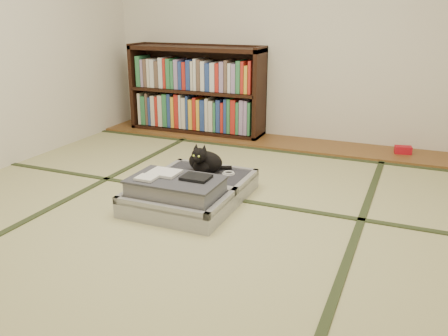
% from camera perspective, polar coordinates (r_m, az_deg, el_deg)
% --- Properties ---
extents(floor, '(4.50, 4.50, 0.00)m').
position_cam_1_polar(floor, '(3.12, -3.37, -6.13)').
color(floor, '#C0C080').
rests_on(floor, ground).
extents(wood_strip, '(4.00, 0.50, 0.02)m').
position_cam_1_polar(wood_strip, '(4.89, 7.03, 3.08)').
color(wood_strip, brown).
rests_on(wood_strip, ground).
extents(red_item, '(0.16, 0.12, 0.07)m').
position_cam_1_polar(red_item, '(4.74, 20.74, 2.05)').
color(red_item, '#B60E1B').
rests_on(red_item, wood_strip).
extents(tatami_borders, '(4.00, 4.50, 0.01)m').
position_cam_1_polar(tatami_borders, '(3.54, 0.17, -3.00)').
color(tatami_borders, '#2D381E').
rests_on(tatami_borders, ground).
extents(bookcase, '(1.49, 0.34, 0.96)m').
position_cam_1_polar(bookcase, '(5.21, -3.36, 9.12)').
color(bookcase, black).
rests_on(bookcase, wood_strip).
extents(suitcase, '(0.69, 0.92, 0.27)m').
position_cam_1_polar(suitcase, '(3.33, -4.25, -2.77)').
color(suitcase, '#9E9DA2').
rests_on(suitcase, floor).
extents(cat, '(0.31, 0.31, 0.25)m').
position_cam_1_polar(cat, '(3.54, -2.39, 0.79)').
color(cat, black).
rests_on(cat, suitcase).
extents(cable_coil, '(0.10, 0.10, 0.02)m').
position_cam_1_polar(cable_coil, '(3.53, 0.54, -0.64)').
color(cable_coil, white).
rests_on(cable_coil, suitcase).
extents(hanger, '(0.38, 0.22, 0.01)m').
position_cam_1_polar(hanger, '(3.27, -5.55, -4.84)').
color(hanger, black).
rests_on(hanger, floor).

